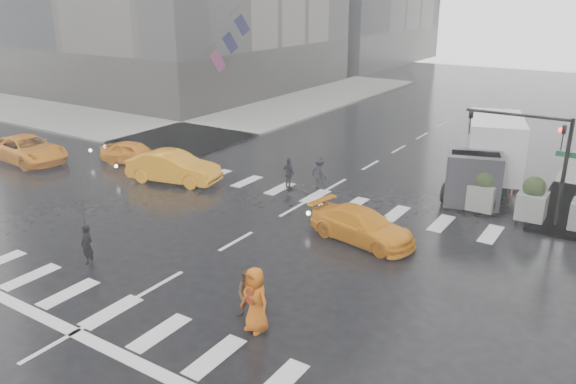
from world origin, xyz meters
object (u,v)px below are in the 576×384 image
Objects in this scene: pedestrian_orange at (255,300)px; taxi_mid at (174,167)px; traffic_signal_pole at (540,147)px; box_truck at (488,154)px; taxi_front at (134,153)px; pedestrian_brown at (249,294)px.

pedestrian_orange reaches higher than taxi_mid.
traffic_signal_pole is 16.68m from taxi_mid.
pedestrian_orange is 0.30× the size of box_truck.
taxi_front is at bearing -178.09° from box_truck.
box_truck is (13.39, 7.08, 1.05)m from taxi_mid.
pedestrian_brown is 0.41× the size of taxi_front.
traffic_signal_pole is 0.96× the size of taxi_mid.
taxi_mid reaches higher than pedestrian_brown.
pedestrian_orange is 13.94m from taxi_mid.
traffic_signal_pole is at bearing -93.17° from taxi_front.
taxi_front is 0.58× the size of box_truck.
taxi_front is 18.49m from box_truck.
pedestrian_orange reaches higher than taxi_front.
traffic_signal_pole reaches higher than taxi_front.
traffic_signal_pole is 13.52m from pedestrian_orange.
pedestrian_brown is 0.80× the size of pedestrian_orange.
pedestrian_orange is 17.93m from taxi_front.
pedestrian_orange is at bearing -111.30° from traffic_signal_pole.
taxi_front is 0.80× the size of taxi_mid.
traffic_signal_pole reaches higher than pedestrian_brown.
pedestrian_brown is at bearing -139.64° from taxi_mid.
taxi_mid is (4.07, -1.10, 0.13)m from taxi_front.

